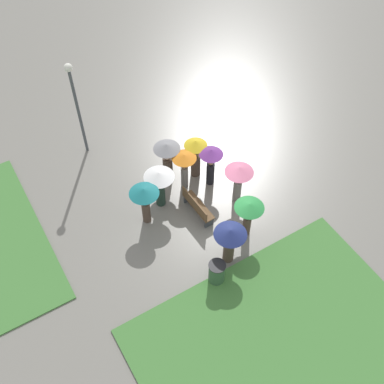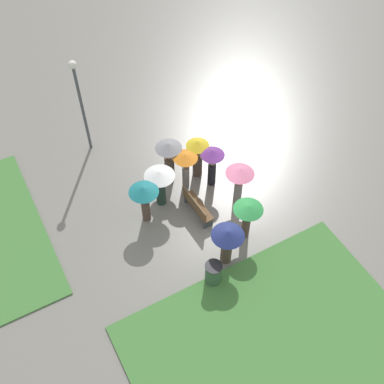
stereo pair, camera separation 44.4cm
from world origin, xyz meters
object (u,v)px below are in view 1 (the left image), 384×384
object	(u,v)px
trash_bin	(217,273)
crowd_person_yellow	(196,153)
park_bench	(197,206)
lamp_post	(75,98)
crowd_person_navy	(230,239)
crowd_person_green	(249,212)
crowd_person_orange	(184,164)
crowd_person_purple	(211,160)
crowd_person_white	(159,181)
crowd_person_teal	(145,197)
crowd_person_grey	(167,156)
crowd_person_pink	(239,175)

from	to	relation	value
trash_bin	crowd_person_yellow	world-z (taller)	crowd_person_yellow
crowd_person_yellow	park_bench	bearing A→B (deg)	8.28
lamp_post	crowd_person_navy	xyz separation A→B (m)	(-7.64, -2.16, -1.57)
park_bench	crowd_person_green	bearing A→B (deg)	-149.35
crowd_person_yellow	crowd_person_orange	size ratio (longest dim) A/B	1.05
crowd_person_purple	crowd_person_orange	bearing A→B (deg)	144.21
crowd_person_white	crowd_person_orange	bearing A→B (deg)	-147.33
crowd_person_purple	trash_bin	bearing A→B (deg)	-134.91
trash_bin	crowd_person_teal	world-z (taller)	crowd_person_teal
lamp_post	crowd_person_grey	xyz separation A→B (m)	(-3.19, -2.21, -1.52)
crowd_person_green	crowd_person_white	xyz separation A→B (m)	(2.86, 2.02, -0.00)
crowd_person_orange	crowd_person_white	xyz separation A→B (m)	(-0.29, 1.24, -0.01)
park_bench	crowd_person_grey	distance (m)	2.32
crowd_person_purple	crowd_person_green	world-z (taller)	crowd_person_purple
trash_bin	crowd_person_yellow	distance (m)	5.03
crowd_person_green	crowd_person_navy	bearing A→B (deg)	-169.10
lamp_post	crowd_person_green	size ratio (longest dim) A/B	2.54
crowd_person_purple	crowd_person_yellow	xyz separation A→B (m)	(0.70, 0.26, -0.11)
crowd_person_grey	crowd_person_white	distance (m)	1.34
crowd_person_pink	crowd_person_navy	world-z (taller)	crowd_person_pink
park_bench	crowd_person_pink	size ratio (longest dim) A/B	0.91
crowd_person_purple	crowd_person_pink	bearing A→B (deg)	-85.48
trash_bin	crowd_person_navy	size ratio (longest dim) A/B	0.55
park_bench	crowd_person_pink	world-z (taller)	crowd_person_pink
trash_bin	crowd_person_grey	xyz separation A→B (m)	(4.96, -0.87, 0.81)
lamp_post	crowd_person_green	distance (m)	7.95
lamp_post	crowd_person_navy	world-z (taller)	lamp_post
crowd_person_purple	crowd_person_orange	size ratio (longest dim) A/B	1.04
trash_bin	crowd_person_teal	size ratio (longest dim) A/B	0.52
crowd_person_purple	crowd_person_yellow	distance (m)	0.76
park_bench	crowd_person_navy	xyz separation A→B (m)	(-2.28, 0.09, 0.79)
crowd_person_teal	crowd_person_green	xyz separation A→B (m)	(-2.41, -2.87, -0.08)
crowd_person_green	crowd_person_grey	bearing A→B (deg)	90.94
park_bench	crowd_person_navy	world-z (taller)	crowd_person_navy
crowd_person_green	lamp_post	bearing A→B (deg)	99.88
crowd_person_pink	crowd_person_yellow	world-z (taller)	crowd_person_yellow
crowd_person_green	crowd_person_navy	xyz separation A→B (m)	(-0.59, 1.19, -0.05)
trash_bin	crowd_person_grey	world-z (taller)	crowd_person_grey
crowd_person_green	crowd_person_orange	bearing A→B (deg)	88.52
park_bench	crowd_person_white	distance (m)	1.71
crowd_person_teal	crowd_person_grey	world-z (taller)	crowd_person_grey
crowd_person_orange	crowd_person_pink	bearing A→B (deg)	117.71
crowd_person_navy	crowd_person_grey	world-z (taller)	crowd_person_grey
crowd_person_teal	crowd_person_navy	xyz separation A→B (m)	(-3.00, -1.68, -0.13)
crowd_person_yellow	crowd_person_grey	distance (m)	1.13
crowd_person_navy	trash_bin	bearing A→B (deg)	-3.90
crowd_person_green	crowd_person_grey	size ratio (longest dim) A/B	0.90
crowd_person_yellow	crowd_person_teal	bearing A→B (deg)	-31.02
crowd_person_purple	crowd_person_pink	size ratio (longest dim) A/B	1.04
crowd_person_green	crowd_person_yellow	bearing A→B (deg)	75.71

